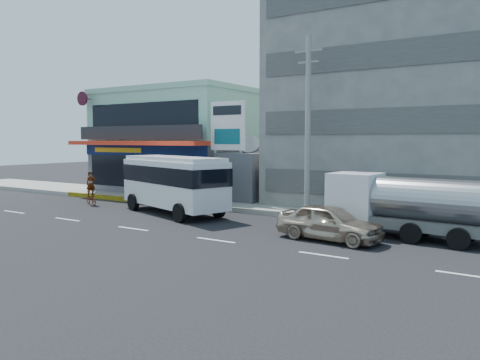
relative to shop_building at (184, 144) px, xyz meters
name	(u,v)px	position (x,y,z in m)	size (l,w,h in m)	color
ground	(133,229)	(8.00, -13.95, -4.00)	(120.00, 120.00, 0.00)	black
sidewalk	(306,210)	(13.00, -4.45, -3.85)	(70.00, 5.00, 0.30)	gray
shop_building	(184,144)	(0.00, 0.00, 0.00)	(12.40, 11.70, 8.00)	#4C4B50
concrete_building	(415,99)	(18.00, 1.05, 3.00)	(16.00, 12.00, 14.00)	gray
gap_structure	(256,177)	(8.00, -1.95, -2.25)	(3.00, 6.00, 3.50)	#4C4B50
satellite_dish	(248,152)	(8.00, -2.95, -0.42)	(1.50, 1.50, 0.15)	slate
billboard	(228,131)	(7.50, -4.75, 0.93)	(2.60, 0.18, 6.90)	gray
utility_pole_near	(308,126)	(14.00, -6.55, 1.15)	(1.60, 0.30, 10.00)	#999993
minibus	(173,180)	(6.65, -9.27, -1.97)	(8.50, 5.08, 3.39)	silver
sedan	(329,222)	(17.20, -11.31, -3.20)	(1.88, 4.68, 1.60)	tan
tanker_truck	(401,204)	(19.69, -9.01, -2.49)	(7.30, 2.83, 2.81)	white
motorcycle_rider	(91,194)	(-0.52, -9.33, -3.26)	(1.85, 1.21, 2.25)	#65220E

